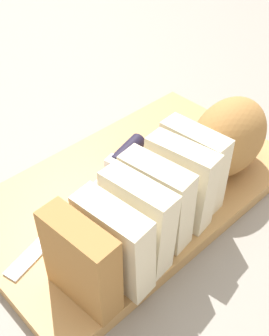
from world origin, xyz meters
TOP-DOWN VIEW (x-y plane):
  - ground_plane at (0.00, 0.00)m, footprint 3.00×3.00m
  - cutting_board at (0.00, 0.00)m, footprint 0.45×0.27m
  - bread_loaf at (-0.01, 0.07)m, footprint 0.37×0.12m
  - bread_knife at (0.00, -0.04)m, footprint 0.28×0.09m
  - crumb_near_knife at (-0.03, -0.05)m, footprint 0.01×0.01m
  - crumb_near_loaf at (-0.07, 0.01)m, footprint 0.01×0.01m
  - crumb_stray_left at (-0.02, -0.03)m, footprint 0.01×0.01m

SIDE VIEW (x-z plane):
  - ground_plane at x=0.00m, z-range 0.00..0.00m
  - cutting_board at x=0.00m, z-range 0.00..0.02m
  - crumb_near_knife at x=-0.03m, z-range 0.02..0.02m
  - crumb_stray_left at x=-0.02m, z-range 0.02..0.03m
  - crumb_near_loaf at x=-0.07m, z-range 0.02..0.03m
  - bread_knife at x=0.00m, z-range 0.02..0.04m
  - bread_loaf at x=-0.01m, z-range 0.02..0.13m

